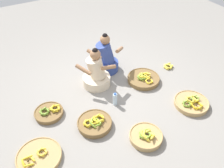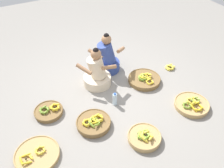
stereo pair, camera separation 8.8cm
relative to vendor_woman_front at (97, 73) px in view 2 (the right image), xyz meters
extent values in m
plane|color=gray|center=(0.05, -0.30, -0.25)|extent=(10.00, 10.00, 0.00)
cylinder|color=beige|center=(0.00, 0.00, -0.16)|extent=(0.52, 0.52, 0.18)
cylinder|color=beige|center=(0.00, 0.00, 0.13)|extent=(0.42, 0.38, 0.45)
sphere|color=#9E704C|center=(0.00, 0.00, 0.41)|extent=(0.19, 0.19, 0.19)
sphere|color=black|center=(0.00, 0.00, 0.49)|extent=(0.10, 0.10, 0.10)
cylinder|color=#9E704C|center=(-0.26, -0.03, 0.21)|extent=(0.23, 0.30, 0.16)
cylinder|color=#9E704C|center=(0.16, -0.19, 0.21)|extent=(0.31, 0.12, 0.16)
cylinder|color=#334793|center=(0.37, 0.34, -0.16)|extent=(0.52, 0.52, 0.18)
cylinder|color=#334793|center=(0.37, 0.34, 0.14)|extent=(0.43, 0.36, 0.48)
sphere|color=#9E704C|center=(0.37, 0.34, 0.44)|extent=(0.19, 0.19, 0.19)
sphere|color=black|center=(0.37, 0.34, 0.51)|extent=(0.10, 0.10, 0.10)
cylinder|color=#9E704C|center=(0.11, 0.29, 0.22)|extent=(0.22, 0.30, 0.16)
cylinder|color=#9E704C|center=(0.61, 0.19, 0.22)|extent=(0.28, 0.25, 0.16)
cylinder|color=brown|center=(-0.48, -0.89, -0.21)|extent=(0.54, 0.54, 0.08)
torus|color=brown|center=(-0.48, -0.89, -0.17)|extent=(0.55, 0.55, 0.02)
ellipsoid|color=yellow|center=(-0.35, -0.88, -0.14)|extent=(0.05, 0.14, 0.09)
ellipsoid|color=yellow|center=(-0.37, -0.84, -0.14)|extent=(0.13, 0.12, 0.07)
ellipsoid|color=yellow|center=(-0.41, -0.82, -0.14)|extent=(0.14, 0.04, 0.08)
ellipsoid|color=yellow|center=(-0.47, -0.87, -0.14)|extent=(0.06, 0.15, 0.08)
ellipsoid|color=yellow|center=(-0.46, -0.92, -0.14)|extent=(0.12, 0.13, 0.06)
ellipsoid|color=yellow|center=(-0.41, -0.95, -0.15)|extent=(0.14, 0.04, 0.06)
ellipsoid|color=yellow|center=(-0.38, -0.94, -0.14)|extent=(0.14, 0.09, 0.09)
sphere|color=#382D19|center=(-0.41, -0.89, -0.14)|extent=(0.03, 0.03, 0.03)
ellipsoid|color=yellow|center=(-0.43, -0.89, -0.15)|extent=(0.03, 0.13, 0.05)
ellipsoid|color=yellow|center=(-0.50, -0.83, -0.15)|extent=(0.13, 0.06, 0.06)
ellipsoid|color=yellow|center=(-0.54, -0.90, -0.15)|extent=(0.06, 0.13, 0.06)
ellipsoid|color=yellow|center=(-0.49, -0.94, -0.14)|extent=(0.13, 0.03, 0.07)
sphere|color=#382D19|center=(-0.48, -0.89, -0.15)|extent=(0.03, 0.03, 0.03)
ellipsoid|color=yellow|center=(-0.54, -0.87, -0.14)|extent=(0.06, 0.13, 0.07)
ellipsoid|color=yellow|center=(-0.58, -0.83, -0.15)|extent=(0.13, 0.06, 0.05)
ellipsoid|color=yellow|center=(-0.63, -0.85, -0.15)|extent=(0.11, 0.12, 0.05)
ellipsoid|color=yellow|center=(-0.63, -0.91, -0.14)|extent=(0.09, 0.13, 0.07)
ellipsoid|color=yellow|center=(-0.58, -0.93, -0.14)|extent=(0.13, 0.05, 0.07)
sphere|color=#382D19|center=(-0.59, -0.88, -0.14)|extent=(0.03, 0.03, 0.03)
ellipsoid|color=#8CAD38|center=(-0.42, -0.95, -0.14)|extent=(0.05, 0.15, 0.08)
ellipsoid|color=#8CAD38|center=(-0.48, -0.87, -0.15)|extent=(0.15, 0.05, 0.06)
ellipsoid|color=#8CAD38|center=(-0.54, -0.89, -0.14)|extent=(0.12, 0.13, 0.08)
ellipsoid|color=#8CAD38|center=(-0.55, -0.96, -0.14)|extent=(0.09, 0.15, 0.09)
ellipsoid|color=#8CAD38|center=(-0.47, -1.00, -0.14)|extent=(0.15, 0.07, 0.09)
sphere|color=#382D19|center=(-0.49, -0.94, -0.14)|extent=(0.03, 0.03, 0.03)
cylinder|color=tan|center=(0.07, -1.49, -0.21)|extent=(0.49, 0.49, 0.08)
torus|color=tan|center=(0.07, -1.49, -0.17)|extent=(0.50, 0.50, 0.02)
ellipsoid|color=#8CAD38|center=(0.14, -1.49, -0.15)|extent=(0.05, 0.12, 0.06)
ellipsoid|color=#8CAD38|center=(0.11, -1.45, -0.15)|extent=(0.12, 0.09, 0.06)
ellipsoid|color=#8CAD38|center=(0.05, -1.47, -0.15)|extent=(0.09, 0.12, 0.06)
ellipsoid|color=#8CAD38|center=(0.05, -1.53, -0.14)|extent=(0.11, 0.11, 0.07)
ellipsoid|color=#8CAD38|center=(0.12, -1.54, -0.14)|extent=(0.12, 0.09, 0.08)
sphere|color=#382D19|center=(0.09, -1.50, -0.14)|extent=(0.03, 0.03, 0.03)
ellipsoid|color=yellow|center=(0.13, -1.50, -0.14)|extent=(0.06, 0.14, 0.07)
ellipsoid|color=yellow|center=(0.10, -1.43, -0.14)|extent=(0.14, 0.09, 0.08)
ellipsoid|color=yellow|center=(0.02, -1.46, -0.14)|extent=(0.09, 0.14, 0.07)
ellipsoid|color=yellow|center=(0.03, -1.53, -0.14)|extent=(0.12, 0.12, 0.09)
ellipsoid|color=yellow|center=(0.09, -1.54, -0.15)|extent=(0.14, 0.07, 0.06)
sphere|color=#382D19|center=(0.07, -1.48, -0.15)|extent=(0.03, 0.03, 0.03)
ellipsoid|color=olive|center=(0.12, -1.49, -0.14)|extent=(0.04, 0.15, 0.07)
ellipsoid|color=olive|center=(0.07, -1.43, -0.14)|extent=(0.15, 0.07, 0.08)
ellipsoid|color=olive|center=(0.00, -1.45, -0.15)|extent=(0.12, 0.14, 0.05)
ellipsoid|color=olive|center=(0.00, -1.54, -0.15)|extent=(0.13, 0.13, 0.07)
ellipsoid|color=olive|center=(0.07, -1.55, -0.14)|extent=(0.15, 0.08, 0.08)
sphere|color=#382D19|center=(0.05, -1.49, -0.15)|extent=(0.03, 0.03, 0.03)
ellipsoid|color=yellow|center=(0.14, -1.53, -0.14)|extent=(0.04, 0.15, 0.09)
ellipsoid|color=yellow|center=(0.09, -1.47, -0.14)|extent=(0.16, 0.07, 0.09)
ellipsoid|color=yellow|center=(0.03, -1.48, -0.14)|extent=(0.14, 0.13, 0.09)
ellipsoid|color=yellow|center=(0.02, -1.56, -0.13)|extent=(0.10, 0.15, 0.10)
ellipsoid|color=yellow|center=(0.11, -1.59, -0.13)|extent=(0.15, 0.11, 0.10)
sphere|color=#382D19|center=(0.08, -1.53, -0.14)|extent=(0.03, 0.03, 0.03)
cylinder|color=brown|center=(-1.04, -0.30, -0.22)|extent=(0.47, 0.47, 0.06)
torus|color=brown|center=(-1.04, -0.30, -0.19)|extent=(0.48, 0.48, 0.02)
ellipsoid|color=yellow|center=(-0.87, -0.32, -0.16)|extent=(0.07, 0.14, 0.07)
ellipsoid|color=yellow|center=(-0.89, -0.26, -0.16)|extent=(0.13, 0.12, 0.08)
ellipsoid|color=yellow|center=(-0.96, -0.26, -0.17)|extent=(0.13, 0.11, 0.06)
ellipsoid|color=yellow|center=(-0.98, -0.32, -0.16)|extent=(0.07, 0.14, 0.08)
ellipsoid|color=yellow|center=(-0.95, -0.36, -0.16)|extent=(0.14, 0.10, 0.08)
ellipsoid|color=yellow|center=(-0.91, -0.37, -0.16)|extent=(0.14, 0.07, 0.08)
sphere|color=#382D19|center=(-0.92, -0.31, -0.16)|extent=(0.03, 0.03, 0.03)
ellipsoid|color=olive|center=(-1.04, -0.30, -0.16)|extent=(0.04, 0.13, 0.08)
ellipsoid|color=olive|center=(-1.07, -0.25, -0.17)|extent=(0.13, 0.10, 0.05)
ellipsoid|color=olive|center=(-1.10, -0.24, -0.16)|extent=(0.13, 0.04, 0.08)
ellipsoid|color=olive|center=(-1.15, -0.28, -0.16)|extent=(0.06, 0.13, 0.08)
ellipsoid|color=olive|center=(-1.15, -0.32, -0.16)|extent=(0.10, 0.13, 0.07)
ellipsoid|color=olive|center=(-1.12, -0.35, -0.17)|extent=(0.13, 0.07, 0.06)
ellipsoid|color=olive|center=(-1.07, -0.34, -0.16)|extent=(0.13, 0.09, 0.06)
sphere|color=#382D19|center=(-1.10, -0.29, -0.16)|extent=(0.03, 0.03, 0.03)
cylinder|color=brown|center=(0.83, -0.35, -0.22)|extent=(0.61, 0.61, 0.08)
torus|color=brown|center=(0.83, -0.35, -0.18)|extent=(0.62, 0.62, 0.02)
ellipsoid|color=yellow|center=(0.95, -0.33, -0.14)|extent=(0.07, 0.16, 0.10)
ellipsoid|color=yellow|center=(0.90, -0.28, -0.15)|extent=(0.16, 0.09, 0.07)
ellipsoid|color=yellow|center=(0.82, -0.31, -0.15)|extent=(0.11, 0.15, 0.07)
ellipsoid|color=yellow|center=(0.84, -0.40, -0.14)|extent=(0.14, 0.13, 0.10)
ellipsoid|color=yellow|center=(0.91, -0.41, -0.15)|extent=(0.16, 0.09, 0.07)
sphere|color=#382D19|center=(0.88, -0.35, -0.15)|extent=(0.03, 0.03, 0.03)
ellipsoid|color=yellow|center=(0.89, -0.32, -0.15)|extent=(0.04, 0.13, 0.06)
ellipsoid|color=yellow|center=(0.87, -0.28, -0.14)|extent=(0.13, 0.11, 0.08)
ellipsoid|color=yellow|center=(0.79, -0.28, -0.15)|extent=(0.12, 0.12, 0.06)
ellipsoid|color=yellow|center=(0.77, -0.33, -0.15)|extent=(0.05, 0.14, 0.06)
ellipsoid|color=yellow|center=(0.80, -0.38, -0.15)|extent=(0.13, 0.10, 0.07)
ellipsoid|color=yellow|center=(0.85, -0.38, -0.15)|extent=(0.14, 0.08, 0.05)
sphere|color=#382D19|center=(0.83, -0.33, -0.15)|extent=(0.03, 0.03, 0.03)
ellipsoid|color=olive|center=(0.85, -0.36, -0.15)|extent=(0.04, 0.15, 0.06)
ellipsoid|color=olive|center=(0.80, -0.29, -0.14)|extent=(0.15, 0.06, 0.08)
ellipsoid|color=olive|center=(0.73, -0.32, -0.15)|extent=(0.10, 0.15, 0.06)
ellipsoid|color=olive|center=(0.73, -0.39, -0.14)|extent=(0.11, 0.14, 0.08)
ellipsoid|color=olive|center=(0.79, -0.42, -0.14)|extent=(0.15, 0.04, 0.09)
sphere|color=#382D19|center=(0.79, -0.35, -0.15)|extent=(0.03, 0.03, 0.03)
ellipsoid|color=yellow|center=(0.89, -0.52, -0.15)|extent=(0.06, 0.12, 0.05)
ellipsoid|color=yellow|center=(0.85, -0.46, -0.15)|extent=(0.12, 0.05, 0.07)
ellipsoid|color=yellow|center=(0.79, -0.51, -0.15)|extent=(0.03, 0.12, 0.05)
ellipsoid|color=yellow|center=(0.85, -0.56, -0.16)|extent=(0.12, 0.04, 0.05)
sphere|color=#382D19|center=(0.84, -0.51, -0.15)|extent=(0.03, 0.03, 0.03)
cylinder|color=tan|center=(-1.42, -1.03, -0.23)|extent=(0.63, 0.63, 0.06)
torus|color=tan|center=(-1.42, -1.03, -0.20)|extent=(0.64, 0.64, 0.02)
ellipsoid|color=yellow|center=(-1.31, -1.01, -0.18)|extent=(0.04, 0.12, 0.05)
ellipsoid|color=yellow|center=(-1.33, -0.97, -0.17)|extent=(0.11, 0.09, 0.07)
ellipsoid|color=yellow|center=(-1.39, -0.97, -0.18)|extent=(0.12, 0.08, 0.05)
ellipsoid|color=yellow|center=(-1.42, -1.01, -0.18)|extent=(0.04, 0.12, 0.06)
ellipsoid|color=yellow|center=(-1.39, -1.06, -0.17)|extent=(0.11, 0.09, 0.07)
ellipsoid|color=yellow|center=(-1.35, -1.06, -0.18)|extent=(0.12, 0.06, 0.06)
sphere|color=#382D19|center=(-1.36, -1.01, -0.18)|extent=(0.03, 0.03, 0.03)
ellipsoid|color=yellow|center=(-1.51, -1.05, -0.18)|extent=(0.07, 0.15, 0.06)
ellipsoid|color=yellow|center=(-1.56, -1.00, -0.17)|extent=(0.15, 0.06, 0.06)
ellipsoid|color=yellow|center=(-1.63, -1.06, -0.17)|extent=(0.03, 0.15, 0.08)
ellipsoid|color=yellow|center=(-1.57, -1.13, -0.17)|extent=(0.15, 0.04, 0.06)
sphere|color=#382D19|center=(-1.57, -1.06, -0.17)|extent=(0.03, 0.03, 0.03)
cylinder|color=tan|center=(1.17, -1.30, -0.22)|extent=(0.58, 0.58, 0.07)
torus|color=tan|center=(1.17, -1.30, -0.18)|extent=(0.59, 0.59, 0.02)
ellipsoid|color=#9EB747|center=(1.30, -1.28, -0.15)|extent=(0.05, 0.13, 0.08)
ellipsoid|color=#9EB747|center=(1.27, -1.23, -0.15)|extent=(0.13, 0.09, 0.07)
ellipsoid|color=#9EB747|center=(1.22, -1.23, -0.15)|extent=(0.13, 0.10, 0.07)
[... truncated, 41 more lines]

